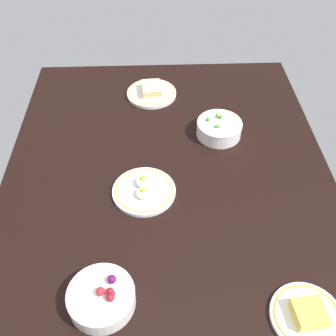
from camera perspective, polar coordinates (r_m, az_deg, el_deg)
The scene contains 6 objects.
dining_table at distance 125.99cm, azimuth 0.00°, elevation -1.28°, with size 129.35×103.69×4.00cm, color black.
plate_eggs at distance 118.31cm, azimuth -3.52°, elevation -3.22°, with size 19.13×19.13×4.61cm.
bowl_berries at distance 98.30cm, azimuth -9.62°, elevation -18.02°, with size 16.14×16.14×6.75cm.
plate_sandwich at distance 156.30cm, azimuth -2.41°, elevation 10.96°, with size 19.27×19.27×4.39cm.
plate_cheese at distance 102.14cm, azimuth 19.62°, elevation -19.56°, with size 17.28×17.28×4.11cm.
bowl_peas at distance 137.28cm, azimuth 7.42°, elevation 5.78°, with size 15.62×15.62×6.50cm.
Camera 1 is at (-86.21, 3.32, 93.81)cm, focal length 41.99 mm.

